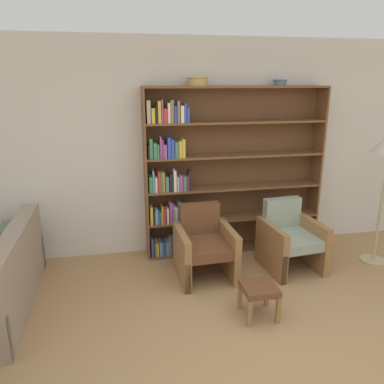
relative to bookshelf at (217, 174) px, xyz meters
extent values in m
plane|color=#A87F51|center=(0.06, -2.18, -1.07)|extent=(24.00, 24.00, 0.00)
cube|color=silver|center=(0.06, 0.17, 0.30)|extent=(12.00, 0.06, 2.75)
cube|color=brown|center=(-0.92, -0.02, 0.01)|extent=(0.02, 0.30, 2.17)
cube|color=brown|center=(1.39, -0.02, 0.01)|extent=(0.02, 0.30, 2.17)
cube|color=brown|center=(0.23, -0.02, 1.08)|extent=(2.28, 0.30, 0.03)
cube|color=brown|center=(0.23, -0.02, -1.06)|extent=(2.28, 0.30, 0.03)
cube|color=brown|center=(0.23, 0.12, 0.01)|extent=(2.28, 0.01, 2.17)
cube|color=#334CB2|center=(-0.87, -0.09, -0.92)|extent=(0.03, 0.13, 0.25)
cube|color=#7F6B4C|center=(-0.84, -0.07, -0.94)|extent=(0.02, 0.16, 0.20)
cube|color=gold|center=(-0.81, -0.05, -0.95)|extent=(0.03, 0.20, 0.19)
cube|color=#669EB2|center=(-0.76, -0.05, -0.95)|extent=(0.04, 0.20, 0.19)
cube|color=#334CB2|center=(-0.72, -0.09, -0.95)|extent=(0.04, 0.13, 0.19)
cube|color=#669EB2|center=(-0.68, -0.06, -0.95)|extent=(0.03, 0.19, 0.19)
cube|color=#7F6B4C|center=(-0.64, -0.07, -0.92)|extent=(0.04, 0.15, 0.25)
cube|color=#334CB2|center=(-0.61, -0.08, -0.91)|extent=(0.02, 0.13, 0.27)
cube|color=white|center=(-0.58, -0.07, -0.93)|extent=(0.02, 0.15, 0.23)
cube|color=#994C99|center=(-0.55, -0.06, -0.94)|extent=(0.03, 0.18, 0.20)
cube|color=#669EB2|center=(-0.52, -0.07, -0.91)|extent=(0.02, 0.15, 0.26)
cube|color=red|center=(-0.49, -0.08, -0.96)|extent=(0.02, 0.14, 0.16)
cube|color=black|center=(-0.46, -0.05, -0.92)|extent=(0.03, 0.19, 0.24)
cube|color=red|center=(-0.43, -0.06, -0.91)|extent=(0.02, 0.18, 0.26)
cube|color=brown|center=(0.23, -0.02, -0.61)|extent=(2.28, 0.30, 0.03)
cube|color=gold|center=(-0.87, -0.07, -0.48)|extent=(0.03, 0.17, 0.23)
cube|color=black|center=(-0.84, -0.05, -0.51)|extent=(0.02, 0.19, 0.17)
cube|color=#669EB2|center=(-0.81, -0.08, -0.50)|extent=(0.04, 0.14, 0.20)
cube|color=#334CB2|center=(-0.77, -0.05, -0.51)|extent=(0.02, 0.19, 0.17)
cube|color=#4C756B|center=(-0.75, -0.07, -0.52)|extent=(0.02, 0.15, 0.16)
cube|color=gold|center=(-0.73, -0.06, -0.48)|extent=(0.02, 0.17, 0.23)
cube|color=red|center=(-0.70, -0.08, -0.49)|extent=(0.03, 0.13, 0.21)
cube|color=white|center=(-0.66, -0.07, -0.50)|extent=(0.03, 0.16, 0.20)
cube|color=#994C99|center=(-0.62, -0.06, -0.46)|extent=(0.04, 0.17, 0.27)
cube|color=#B2A899|center=(-0.58, -0.08, -0.49)|extent=(0.02, 0.14, 0.22)
cube|color=white|center=(-0.55, -0.06, -0.49)|extent=(0.03, 0.17, 0.21)
cube|color=#4C756B|center=(-0.51, -0.08, -0.46)|extent=(0.04, 0.15, 0.27)
cube|color=orange|center=(-0.47, -0.08, -0.52)|extent=(0.02, 0.13, 0.16)
cube|color=brown|center=(0.23, -0.02, -0.19)|extent=(2.28, 0.30, 0.02)
cube|color=#388C47|center=(-0.87, -0.06, -0.07)|extent=(0.04, 0.18, 0.20)
cube|color=#669EB2|center=(-0.83, -0.05, -0.04)|extent=(0.02, 0.19, 0.27)
cube|color=white|center=(-0.80, -0.07, -0.08)|extent=(0.03, 0.16, 0.19)
cube|color=red|center=(-0.76, -0.05, -0.05)|extent=(0.03, 0.20, 0.26)
cube|color=#388C47|center=(-0.73, -0.05, -0.05)|extent=(0.02, 0.19, 0.25)
cube|color=orange|center=(-0.71, -0.08, -0.05)|extent=(0.02, 0.15, 0.26)
cube|color=#4C756B|center=(-0.67, -0.08, -0.08)|extent=(0.04, 0.15, 0.19)
cube|color=black|center=(-0.61, -0.09, -0.06)|extent=(0.04, 0.12, 0.23)
cube|color=white|center=(-0.57, -0.08, -0.04)|extent=(0.04, 0.15, 0.27)
cube|color=#B2A899|center=(-0.53, -0.05, -0.08)|extent=(0.03, 0.19, 0.18)
cube|color=#994C99|center=(-0.49, -0.08, -0.07)|extent=(0.04, 0.13, 0.20)
cube|color=#4C756B|center=(-0.44, -0.07, -0.08)|extent=(0.04, 0.16, 0.19)
cube|color=red|center=(-0.41, -0.08, -0.07)|extent=(0.02, 0.15, 0.20)
cube|color=black|center=(-0.38, -0.08, -0.05)|extent=(0.04, 0.13, 0.26)
cube|color=brown|center=(0.23, -0.02, 0.24)|extent=(2.28, 0.30, 0.02)
cube|color=black|center=(-0.88, -0.08, 0.34)|extent=(0.02, 0.15, 0.17)
cube|color=#388C47|center=(-0.85, -0.08, 0.37)|extent=(0.04, 0.14, 0.24)
cube|color=#4C756B|center=(-0.80, -0.07, 0.34)|extent=(0.04, 0.16, 0.19)
cube|color=#388C47|center=(-0.76, -0.05, 0.34)|extent=(0.02, 0.20, 0.17)
cube|color=#994C99|center=(-0.73, -0.07, 0.38)|extent=(0.02, 0.16, 0.27)
cube|color=#994C99|center=(-0.71, -0.06, 0.36)|extent=(0.02, 0.17, 0.23)
cube|color=#994C99|center=(-0.68, -0.08, 0.33)|extent=(0.04, 0.13, 0.17)
cube|color=#334CB2|center=(-0.63, -0.05, 0.38)|extent=(0.04, 0.19, 0.25)
cube|color=#334CB2|center=(-0.59, -0.07, 0.36)|extent=(0.04, 0.16, 0.23)
cube|color=#4C756B|center=(-0.54, -0.08, 0.35)|extent=(0.04, 0.13, 0.20)
cube|color=gold|center=(-0.49, -0.08, 0.35)|extent=(0.04, 0.14, 0.21)
cube|color=gold|center=(-0.45, -0.07, 0.36)|extent=(0.04, 0.16, 0.23)
cube|color=brown|center=(0.23, -0.02, 0.66)|extent=(2.28, 0.30, 0.02)
cube|color=#B2A899|center=(-0.86, -0.06, 0.80)|extent=(0.04, 0.18, 0.26)
cube|color=gold|center=(-0.81, -0.06, 0.76)|extent=(0.04, 0.18, 0.17)
cube|color=black|center=(-0.77, -0.06, 0.78)|extent=(0.02, 0.19, 0.21)
cube|color=gold|center=(-0.74, -0.09, 0.80)|extent=(0.04, 0.13, 0.26)
cube|color=#994C99|center=(-0.70, -0.08, 0.81)|extent=(0.02, 0.15, 0.27)
cube|color=red|center=(-0.67, -0.07, 0.76)|extent=(0.04, 0.16, 0.17)
cube|color=white|center=(-0.63, -0.07, 0.79)|extent=(0.03, 0.17, 0.23)
cube|color=#7F6B4C|center=(-0.59, -0.07, 0.81)|extent=(0.04, 0.16, 0.27)
cube|color=#334CB2|center=(-0.55, -0.07, 0.77)|extent=(0.02, 0.15, 0.20)
cube|color=#7F6B4C|center=(-0.51, -0.08, 0.80)|extent=(0.03, 0.14, 0.26)
cube|color=white|center=(-0.47, -0.06, 0.77)|extent=(0.04, 0.18, 0.20)
cube|color=#334CB2|center=(-0.43, -0.08, 0.79)|extent=(0.02, 0.14, 0.23)
cube|color=#334CB2|center=(-0.40, -0.05, 0.76)|extent=(0.03, 0.19, 0.18)
cylinder|color=tan|center=(-0.26, -0.02, 1.15)|extent=(0.23, 0.23, 0.10)
torus|color=tan|center=(-0.26, -0.02, 1.19)|extent=(0.25, 0.25, 0.02)
cylinder|color=slate|center=(0.78, -0.02, 1.13)|extent=(0.16, 0.16, 0.07)
torus|color=slate|center=(0.78, -0.02, 1.16)|extent=(0.18, 0.18, 0.02)
cube|color=gray|center=(-2.28, -0.93, -0.44)|extent=(0.21, 1.73, 0.40)
cube|color=gray|center=(-2.67, -0.13, -0.78)|extent=(0.93, 0.13, 0.59)
cube|color=#4C6B4C|center=(-2.41, -0.68, -0.46)|extent=(0.18, 0.36, 0.37)
cube|color=olive|center=(-0.01, -0.99, -0.89)|extent=(0.07, 0.07, 0.36)
cube|color=olive|center=(-0.58, -1.02, -0.89)|extent=(0.07, 0.07, 0.36)
cube|color=olive|center=(-0.03, -0.38, -0.89)|extent=(0.07, 0.07, 0.36)
cube|color=olive|center=(-0.60, -0.41, -0.89)|extent=(0.07, 0.07, 0.36)
cube|color=brown|center=(-0.31, -0.70, -0.68)|extent=(0.51, 0.66, 0.12)
cube|color=brown|center=(-0.32, -0.42, -0.45)|extent=(0.48, 0.14, 0.40)
cube|color=olive|center=(-0.03, -0.69, -0.77)|extent=(0.11, 0.68, 0.60)
cube|color=olive|center=(-0.58, -0.71, -0.77)|extent=(0.11, 0.68, 0.60)
cube|color=olive|center=(1.09, -0.97, -0.89)|extent=(0.08, 0.08, 0.36)
cube|color=olive|center=(0.52, -1.03, -0.89)|extent=(0.08, 0.08, 0.36)
cube|color=olive|center=(1.02, -0.37, -0.89)|extent=(0.08, 0.08, 0.36)
cube|color=olive|center=(0.46, -0.43, -0.89)|extent=(0.08, 0.08, 0.36)
cube|color=gray|center=(0.77, -0.70, -0.68)|extent=(0.54, 0.69, 0.12)
cube|color=gray|center=(0.74, -0.42, -0.45)|extent=(0.49, 0.17, 0.40)
cube|color=olive|center=(1.05, -0.67, -0.77)|extent=(0.15, 0.68, 0.60)
cube|color=olive|center=(0.49, -0.73, -0.77)|extent=(0.15, 0.68, 0.60)
cylinder|color=tan|center=(1.91, -0.72, -1.06)|extent=(0.32, 0.32, 0.02)
cylinder|color=tan|center=(1.91, -0.72, -0.36)|extent=(0.04, 0.04, 1.39)
cube|color=olive|center=(-0.11, -1.40, -0.93)|extent=(0.04, 0.04, 0.27)
cube|color=olive|center=(0.18, -1.40, -0.93)|extent=(0.04, 0.04, 0.27)
cube|color=olive|center=(-0.11, -1.69, -0.93)|extent=(0.04, 0.04, 0.27)
cube|color=olive|center=(0.18, -1.69, -0.93)|extent=(0.04, 0.04, 0.27)
cube|color=brown|center=(0.04, -1.55, -0.77)|extent=(0.33, 0.33, 0.06)
camera|label=1|loc=(-1.22, -4.56, 1.17)|focal=35.00mm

